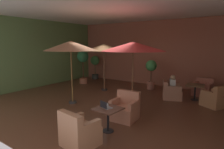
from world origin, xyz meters
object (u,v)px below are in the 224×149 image
object	(u,v)px
patio_umbrella_tall_red	(71,46)
patron_blue_shirt	(173,83)
cafe_table_front_right	(195,88)
patio_umbrella_center_beige	(104,48)
armchair_front_left_north	(125,109)
armchair_front_right_north	(171,92)
patio_umbrella_near_wall	(133,47)
armchair_front_left_east	(79,133)
iced_drink_cup	(107,106)
potted_tree_mid_right	(83,61)
open_laptop	(105,106)
armchair_front_right_east	(215,99)
cafe_table_front_left	(108,113)
potted_tree_left_corner	(95,64)
potted_tree_mid_left	(151,70)
armchair_front_right_south	(203,89)

from	to	relation	value
patio_umbrella_tall_red	patron_blue_shirt	bearing A→B (deg)	43.20
cafe_table_front_right	patron_blue_shirt	distance (m)	0.97
patio_umbrella_center_beige	armchair_front_left_north	bearing A→B (deg)	-43.16
armchair_front_right_north	patio_umbrella_near_wall	size ratio (longest dim) A/B	0.41
armchair_front_left_east	armchair_front_right_north	size ratio (longest dim) A/B	0.87
patron_blue_shirt	iced_drink_cup	bearing A→B (deg)	-97.21
potted_tree_mid_right	open_laptop	xyz separation A→B (m)	(5.02, -4.44, -0.65)
armchair_front_left_east	armchair_front_right_east	bearing A→B (deg)	65.35
cafe_table_front_left	iced_drink_cup	xyz separation A→B (m)	(-0.06, 0.03, 0.19)
cafe_table_front_left	potted_tree_left_corner	distance (m)	8.14
patio_umbrella_center_beige	patio_umbrella_near_wall	bearing A→B (deg)	-26.97
patio_umbrella_center_beige	cafe_table_front_left	bearing A→B (deg)	-51.69
armchair_front_left_north	patron_blue_shirt	world-z (taller)	patron_blue_shirt
potted_tree_mid_left	armchair_front_right_east	bearing A→B (deg)	-21.66
armchair_front_right_east	armchair_front_right_south	distance (m)	1.67
armchair_front_right_north	cafe_table_front_right	bearing A→B (deg)	21.71
patio_umbrella_tall_red	armchair_front_left_east	bearing A→B (deg)	-41.02
patio_umbrella_tall_red	open_laptop	xyz separation A→B (m)	(2.65, -1.26, -1.62)
patio_umbrella_tall_red	patron_blue_shirt	world-z (taller)	patio_umbrella_tall_red
cafe_table_front_left	patio_umbrella_center_beige	world-z (taller)	patio_umbrella_center_beige
armchair_front_left_north	armchair_front_right_north	world-z (taller)	armchair_front_left_north
patio_umbrella_center_beige	armchair_front_right_south	bearing A→B (deg)	22.38
armchair_front_right_south	cafe_table_front_left	bearing A→B (deg)	-105.20
cafe_table_front_left	patio_umbrella_tall_red	bearing A→B (deg)	155.48
armchair_front_left_east	armchair_front_left_north	bearing A→B (deg)	88.22
armchair_front_right_south	potted_tree_left_corner	bearing A→B (deg)	176.62
potted_tree_left_corner	potted_tree_mid_left	bearing A→B (deg)	-8.21
patio_umbrella_tall_red	potted_tree_mid_right	size ratio (longest dim) A/B	1.27
cafe_table_front_right	armchair_front_right_north	bearing A→B (deg)	-158.29
patio_umbrella_near_wall	iced_drink_cup	xyz separation A→B (m)	(0.57, -2.53, -1.60)
patio_umbrella_near_wall	open_laptop	size ratio (longest dim) A/B	6.96
iced_drink_cup	armchair_front_left_north	bearing A→B (deg)	90.12
patio_umbrella_tall_red	cafe_table_front_right	bearing A→B (deg)	39.41
cafe_table_front_right	potted_tree_left_corner	size ratio (longest dim) A/B	0.48
cafe_table_front_right	armchair_front_right_south	xyz separation A→B (m)	(0.16, 0.98, -0.24)
cafe_table_front_right	potted_tree_mid_left	distance (m)	2.56
cafe_table_front_left	potted_tree_mid_right	size ratio (longest dim) A/B	0.36
potted_tree_mid_left	open_laptop	size ratio (longest dim) A/B	4.35
armchair_front_left_north	patio_umbrella_center_beige	world-z (taller)	patio_umbrella_center_beige
armchair_front_left_north	patio_umbrella_center_beige	size ratio (longest dim) A/B	0.37
patio_umbrella_near_wall	patron_blue_shirt	size ratio (longest dim) A/B	3.84
potted_tree_mid_right	armchair_front_right_north	bearing A→B (deg)	-1.82
cafe_table_front_right	patron_blue_shirt	world-z (taller)	patron_blue_shirt
cafe_table_front_right	potted_tree_left_corner	distance (m)	6.99
potted_tree_mid_left	open_laptop	xyz separation A→B (m)	(0.95, -5.39, -0.30)
armchair_front_left_north	patio_umbrella_tall_red	xyz separation A→B (m)	(-2.67, 0.22, 2.03)
patio_umbrella_center_beige	open_laptop	bearing A→B (deg)	-52.62
armchair_front_right_south	potted_tree_mid_right	distance (m)	6.81
potted_tree_left_corner	patron_blue_shirt	world-z (taller)	potted_tree_left_corner
cafe_table_front_right	potted_tree_left_corner	world-z (taller)	potted_tree_left_corner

